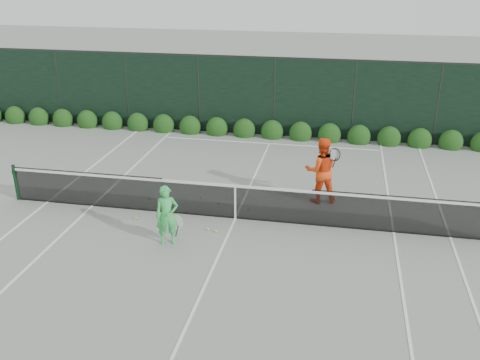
# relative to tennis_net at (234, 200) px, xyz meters

# --- Properties ---
(ground) EXTENTS (80.00, 80.00, 0.00)m
(ground) POSITION_rel_tennis_net_xyz_m (0.02, 0.00, -0.53)
(ground) COLOR gray
(ground) RESTS_ON ground
(tennis_net) EXTENTS (12.90, 0.10, 1.07)m
(tennis_net) POSITION_rel_tennis_net_xyz_m (0.00, 0.00, 0.00)
(tennis_net) COLOR #11331C
(tennis_net) RESTS_ON ground
(player_woman) EXTENTS (0.67, 0.54, 1.50)m
(player_woman) POSITION_rel_tennis_net_xyz_m (-1.31, -1.63, 0.22)
(player_woman) COLOR green
(player_woman) RESTS_ON ground
(player_man) EXTENTS (1.07, 0.92, 1.90)m
(player_man) POSITION_rel_tennis_net_xyz_m (2.17, 1.56, 0.42)
(player_man) COLOR #FF4C15
(player_man) RESTS_ON ground
(court_lines) EXTENTS (11.03, 23.83, 0.01)m
(court_lines) POSITION_rel_tennis_net_xyz_m (0.02, 0.00, -0.53)
(court_lines) COLOR white
(court_lines) RESTS_ON ground
(windscreen_fence) EXTENTS (32.00, 21.07, 3.06)m
(windscreen_fence) POSITION_rel_tennis_net_xyz_m (0.02, -2.71, 0.98)
(windscreen_fence) COLOR black
(windscreen_fence) RESTS_ON ground
(hedge_row) EXTENTS (31.66, 0.65, 0.94)m
(hedge_row) POSITION_rel_tennis_net_xyz_m (0.02, 7.15, -0.30)
(hedge_row) COLOR #11330E
(hedge_row) RESTS_ON ground
(tennis_balls) EXTENTS (2.99, 2.03, 0.07)m
(tennis_balls) POSITION_rel_tennis_net_xyz_m (-1.09, 0.13, -0.50)
(tennis_balls) COLOR #B3D830
(tennis_balls) RESTS_ON ground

